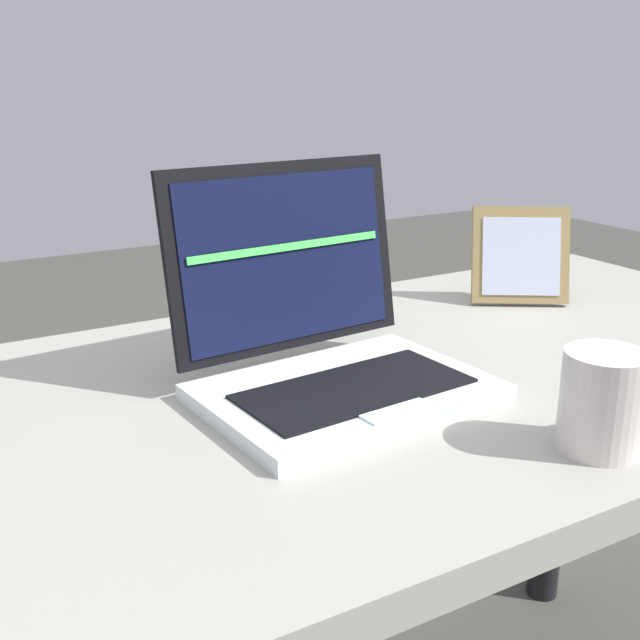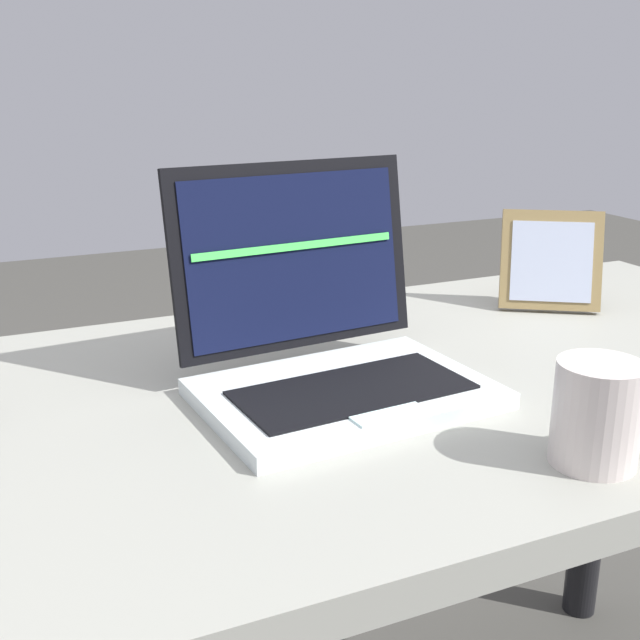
% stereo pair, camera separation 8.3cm
% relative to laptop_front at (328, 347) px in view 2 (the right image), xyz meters
% --- Properties ---
extents(desk, '(1.31, 0.68, 0.71)m').
position_rel_laptop_front_xyz_m(desk, '(0.10, 0.01, -0.16)').
color(desk, gray).
rests_on(desk, ground).
extents(laptop_front, '(0.32, 0.27, 0.24)m').
position_rel_laptop_front_xyz_m(laptop_front, '(0.00, 0.00, 0.00)').
color(laptop_front, silver).
rests_on(laptop_front, desk).
extents(photo_frame, '(0.15, 0.12, 0.15)m').
position_rel_laptop_front_xyz_m(photo_frame, '(0.43, 0.15, 0.02)').
color(photo_frame, olive).
rests_on(photo_frame, desk).
extents(coffee_mug, '(0.12, 0.08, 0.10)m').
position_rel_laptop_front_xyz_m(coffee_mug, '(0.15, -0.25, -0.00)').
color(coffee_mug, beige).
rests_on(coffee_mug, desk).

